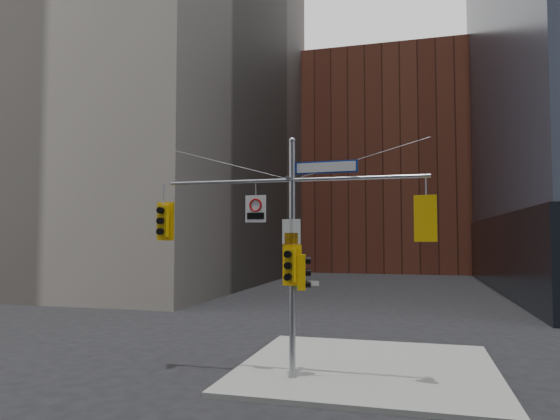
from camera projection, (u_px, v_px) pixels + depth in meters
The scene contains 13 objects.
ground at pixel (274, 405), 12.73m from camera, with size 160.00×160.00×0.00m, color black.
sidewalk_corner at pixel (367, 368), 16.07m from camera, with size 8.00×8.00×0.15m, color gray.
brick_midrise at pixel (387, 168), 69.43m from camera, with size 26.00×20.00×28.00m, color brown.
signal_assembly at pixel (292, 233), 14.90m from camera, with size 8.00×0.80×7.30m.
traffic_light_west_arm at pixel (163, 221), 16.05m from camera, with size 0.60×0.47×1.25m.
traffic_light_east_arm at pixel (426, 219), 13.92m from camera, with size 0.62×0.54×1.30m.
traffic_light_pole_side at pixel (303, 272), 14.77m from camera, with size 0.44×0.38×1.04m.
traffic_light_pole_front at pixel (290, 265), 14.59m from camera, with size 0.58×0.49×1.22m.
street_sign_blade at pixel (326, 167), 14.75m from camera, with size 1.90×0.17×0.37m.
regulatory_sign_arm at pixel (256, 208), 15.22m from camera, with size 0.66×0.08×0.83m.
regulatory_sign_pole at pixel (291, 232), 14.79m from camera, with size 0.57×0.08×0.74m.
street_blade_ew at pixel (307, 283), 14.71m from camera, with size 0.72×0.12×0.14m.
street_blade_ns at pixel (296, 286), 15.25m from camera, with size 0.07×0.72×0.14m.
Camera 1 is at (3.53, -12.50, 4.25)m, focal length 32.00 mm.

